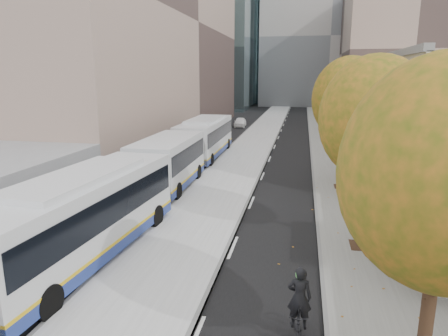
% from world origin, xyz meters
% --- Properties ---
extents(bus_platform, '(4.25, 150.00, 0.15)m').
position_xyz_m(bus_platform, '(-3.88, 35.00, 0.07)').
color(bus_platform, '#B4B4B4').
rests_on(bus_platform, ground).
extents(sidewalk, '(4.75, 150.00, 0.08)m').
position_xyz_m(sidewalk, '(4.12, 35.00, 0.04)').
color(sidewalk, gray).
rests_on(sidewalk, ground).
extents(building_tan, '(18.00, 92.00, 8.00)m').
position_xyz_m(building_tan, '(15.50, 64.00, 4.00)').
color(building_tan, gray).
rests_on(building_tan, ground).
extents(building_midrise, '(24.00, 46.00, 25.00)m').
position_xyz_m(building_midrise, '(-22.50, 41.00, 12.50)').
color(building_midrise, gray).
rests_on(building_midrise, ground).
extents(building_far_block, '(30.00, 18.00, 30.00)m').
position_xyz_m(building_far_block, '(6.00, 96.00, 15.00)').
color(building_far_block, gray).
rests_on(building_far_block, ground).
extents(bus_shelter, '(1.90, 4.40, 2.53)m').
position_xyz_m(bus_shelter, '(5.69, 10.96, 2.19)').
color(bus_shelter, '#383A3F').
rests_on(bus_shelter, sidewalk).
extents(tree_b, '(4.00, 4.00, 6.97)m').
position_xyz_m(tree_b, '(3.60, 5.00, 5.04)').
color(tree_b, '#302112').
rests_on(tree_b, sidewalk).
extents(tree_c, '(4.20, 4.20, 7.28)m').
position_xyz_m(tree_c, '(3.60, 13.00, 5.25)').
color(tree_c, '#302112').
rests_on(tree_c, sidewalk).
extents(tree_d, '(4.40, 4.40, 7.60)m').
position_xyz_m(tree_d, '(3.60, 22.00, 5.47)').
color(tree_d, '#302112').
rests_on(tree_d, sidewalk).
extents(bus_far, '(2.93, 18.86, 3.14)m').
position_xyz_m(bus_far, '(-7.11, 25.62, 1.72)').
color(bus_far, silver).
rests_on(bus_far, ground).
extents(cyclist, '(0.63, 1.70, 2.17)m').
position_xyz_m(cyclist, '(1.04, 6.46, 0.81)').
color(cyclist, black).
rests_on(cyclist, ground).
extents(distant_car, '(1.72, 3.83, 1.28)m').
position_xyz_m(distant_car, '(-7.39, 50.80, 0.64)').
color(distant_car, white).
rests_on(distant_car, ground).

